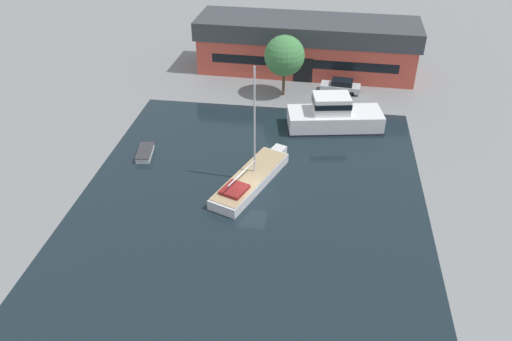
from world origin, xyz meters
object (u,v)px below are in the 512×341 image
(quay_tree_near_building, at_px, (284,56))
(parked_car, at_px, (341,86))
(motor_cruiser, at_px, (334,116))
(warehouse_building, at_px, (306,45))
(sailboat_moored, at_px, (251,178))
(small_dinghy, at_px, (145,153))

(quay_tree_near_building, xyz_separation_m, parked_car, (6.82, 1.64, -4.07))
(quay_tree_near_building, relative_size, parked_car, 1.49)
(quay_tree_near_building, distance_m, motor_cruiser, 10.23)
(warehouse_building, height_order, sailboat_moored, sailboat_moored)
(sailboat_moored, distance_m, small_dinghy, 11.45)
(warehouse_building, height_order, quay_tree_near_building, quay_tree_near_building)
(warehouse_building, xyz_separation_m, quay_tree_near_building, (-2.15, -7.99, 1.47))
(quay_tree_near_building, bearing_deg, small_dinghy, -127.52)
(motor_cruiser, bearing_deg, small_dinghy, 104.33)
(sailboat_moored, bearing_deg, quay_tree_near_building, 107.89)
(quay_tree_near_building, height_order, parked_car, quay_tree_near_building)
(warehouse_building, bearing_deg, motor_cruiser, -74.19)
(small_dinghy, bearing_deg, motor_cruiser, 15.93)
(motor_cruiser, height_order, small_dinghy, motor_cruiser)
(warehouse_building, height_order, small_dinghy, warehouse_building)
(parked_car, bearing_deg, quay_tree_near_building, 108.98)
(parked_car, xyz_separation_m, motor_cruiser, (-0.78, -9.11, 0.56))
(sailboat_moored, bearing_deg, motor_cruiser, 79.25)
(quay_tree_near_building, relative_size, motor_cruiser, 0.69)
(motor_cruiser, bearing_deg, sailboat_moored, 138.12)
(parked_car, height_order, sailboat_moored, sailboat_moored)
(sailboat_moored, height_order, small_dinghy, sailboat_moored)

